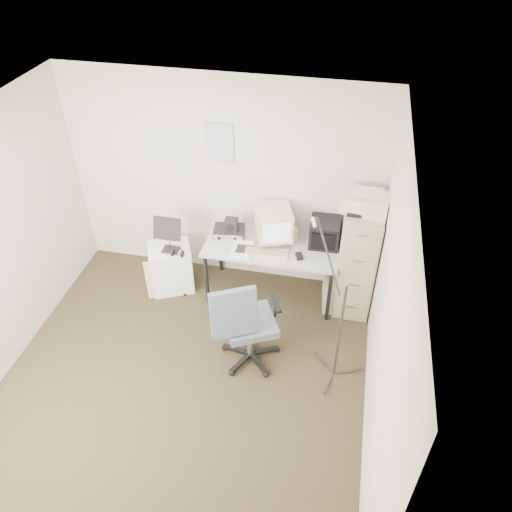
% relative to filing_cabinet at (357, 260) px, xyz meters
% --- Properties ---
extents(floor, '(3.60, 3.60, 0.01)m').
position_rel_filing_cabinet_xyz_m(floor, '(-1.58, -1.48, -0.66)').
color(floor, '#342B20').
rests_on(floor, ground).
extents(ceiling, '(3.60, 3.60, 0.01)m').
position_rel_filing_cabinet_xyz_m(ceiling, '(-1.58, -1.48, 1.85)').
color(ceiling, white).
rests_on(ceiling, ground).
extents(wall_back, '(3.60, 0.02, 2.50)m').
position_rel_filing_cabinet_xyz_m(wall_back, '(-1.58, 0.32, 0.60)').
color(wall_back, beige).
rests_on(wall_back, ground).
extents(wall_front, '(3.60, 0.02, 2.50)m').
position_rel_filing_cabinet_xyz_m(wall_front, '(-1.58, -3.28, 0.60)').
color(wall_front, beige).
rests_on(wall_front, ground).
extents(wall_right, '(0.02, 3.60, 2.50)m').
position_rel_filing_cabinet_xyz_m(wall_right, '(0.22, -1.48, 0.60)').
color(wall_right, beige).
rests_on(wall_right, ground).
extents(wall_calendar, '(0.30, 0.02, 0.44)m').
position_rel_filing_cabinet_xyz_m(wall_calendar, '(-1.60, 0.31, 1.10)').
color(wall_calendar, white).
rests_on(wall_calendar, wall_back).
extents(filing_cabinet, '(0.40, 0.60, 1.30)m').
position_rel_filing_cabinet_xyz_m(filing_cabinet, '(0.00, 0.00, 0.00)').
color(filing_cabinet, '#B7AB90').
rests_on(filing_cabinet, floor).
extents(printer, '(0.53, 0.41, 0.18)m').
position_rel_filing_cabinet_xyz_m(printer, '(0.00, 0.01, 0.74)').
color(printer, beige).
rests_on(printer, filing_cabinet).
extents(desk, '(1.50, 0.70, 0.73)m').
position_rel_filing_cabinet_xyz_m(desk, '(-0.95, -0.03, -0.29)').
color(desk, '#9F9F98').
rests_on(desk, floor).
extents(crt_monitor, '(0.49, 0.50, 0.41)m').
position_rel_filing_cabinet_xyz_m(crt_monitor, '(-0.95, 0.05, 0.29)').
color(crt_monitor, beige).
rests_on(crt_monitor, desk).
extents(crt_tv, '(0.33, 0.35, 0.29)m').
position_rel_filing_cabinet_xyz_m(crt_tv, '(-0.39, 0.12, 0.23)').
color(crt_tv, black).
rests_on(crt_tv, desk).
extents(desk_speaker, '(0.10, 0.10, 0.15)m').
position_rel_filing_cabinet_xyz_m(desk_speaker, '(-0.74, 0.12, 0.16)').
color(desk_speaker, beige).
rests_on(desk_speaker, desk).
extents(keyboard, '(0.50, 0.19, 0.03)m').
position_rel_filing_cabinet_xyz_m(keyboard, '(-0.99, -0.20, 0.09)').
color(keyboard, beige).
rests_on(keyboard, desk).
extents(mouse, '(0.10, 0.13, 0.03)m').
position_rel_filing_cabinet_xyz_m(mouse, '(-0.62, -0.19, 0.10)').
color(mouse, black).
rests_on(mouse, desk).
extents(radio_receiver, '(0.38, 0.30, 0.10)m').
position_rel_filing_cabinet_xyz_m(radio_receiver, '(-1.46, 0.05, 0.13)').
color(radio_receiver, black).
rests_on(radio_receiver, desk).
extents(radio_speaker, '(0.15, 0.14, 0.14)m').
position_rel_filing_cabinet_xyz_m(radio_speaker, '(-1.43, 0.02, 0.25)').
color(radio_speaker, black).
rests_on(radio_speaker, radio_receiver).
extents(papers, '(0.24, 0.32, 0.02)m').
position_rel_filing_cabinet_xyz_m(papers, '(-1.27, -0.20, 0.09)').
color(papers, white).
rests_on(papers, desk).
extents(pc_tower, '(0.24, 0.46, 0.41)m').
position_rel_filing_cabinet_xyz_m(pc_tower, '(-0.23, -0.04, -0.44)').
color(pc_tower, beige).
rests_on(pc_tower, floor).
extents(office_chair, '(0.85, 0.85, 1.09)m').
position_rel_filing_cabinet_xyz_m(office_chair, '(-0.98, -1.06, -0.10)').
color(office_chair, '#434957').
rests_on(office_chair, floor).
extents(side_cart, '(0.59, 0.54, 0.59)m').
position_rel_filing_cabinet_xyz_m(side_cart, '(-2.14, -0.16, -0.35)').
color(side_cart, white).
rests_on(side_cart, floor).
extents(music_stand, '(0.36, 0.27, 0.46)m').
position_rel_filing_cabinet_xyz_m(music_stand, '(-2.10, -0.19, 0.18)').
color(music_stand, black).
rests_on(music_stand, side_cart).
extents(headphones, '(0.16, 0.16, 0.03)m').
position_rel_filing_cabinet_xyz_m(headphones, '(-1.99, -0.28, -0.01)').
color(headphones, black).
rests_on(headphones, side_cart).
extents(mic_stand, '(0.03, 0.03, 1.58)m').
position_rel_filing_cabinet_xyz_m(mic_stand, '(-0.10, -1.10, 0.14)').
color(mic_stand, black).
rests_on(mic_stand, floor).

